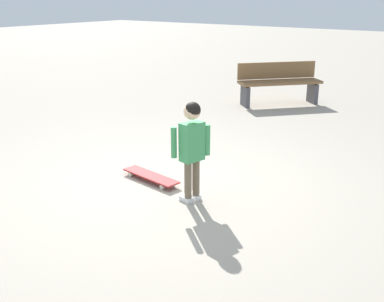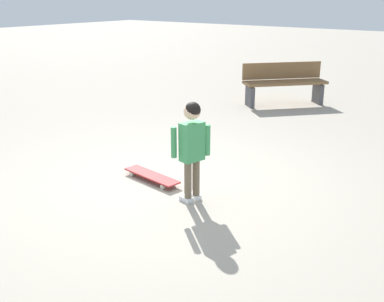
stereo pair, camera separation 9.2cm
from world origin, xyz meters
TOP-DOWN VIEW (x-y plane):
  - ground_plane at (0.00, 0.00)m, footprint 50.00×50.00m
  - child_person at (0.10, 0.51)m, footprint 0.33×0.28m
  - skateboard at (-0.06, -0.19)m, footprint 0.30×0.81m
  - street_bench at (-4.59, -0.82)m, footprint 1.49×1.38m

SIDE VIEW (x-z plane):
  - ground_plane at x=0.00m, z-range 0.00..0.00m
  - skateboard at x=-0.06m, z-range 0.02..0.10m
  - street_bench at x=-4.59m, z-range 0.02..0.82m
  - child_person at x=0.10m, z-range 0.13..1.19m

